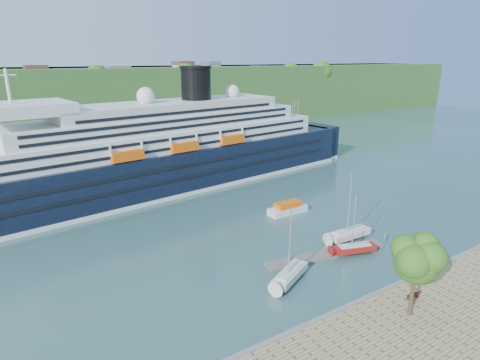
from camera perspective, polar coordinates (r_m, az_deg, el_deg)
The scene contains 11 objects.
ground at distance 53.68m, azimuth 19.88°, elevation -15.25°, with size 400.00×400.00×0.00m, color #2B4D4B.
far_hillside at distance 176.17m, azimuth -20.34°, elevation 10.85°, with size 400.00×50.00×24.00m, color #2B5622.
quay_coping at distance 53.00m, azimuth 20.19°, elevation -14.28°, with size 220.00×0.50×0.30m, color slate.
cruise_ship at distance 86.47m, azimuth -12.95°, elevation 6.81°, with size 116.51×16.97×26.16m, color black, non-canonical shape.
park_bench at distance 52.16m, azimuth 23.41°, elevation -14.71°, with size 1.68×0.69×1.08m, color #411E12, non-canonical shape.
promenade_tree at distance 46.95m, azimuth 23.65°, elevation -11.93°, with size 6.23×6.23×10.32m, color #2D5C18, non-canonical shape.
floating_pontoon at distance 60.91m, azimuth 12.25°, elevation -10.29°, with size 19.35×2.36×0.43m, color slate, non-canonical shape.
sailboat_white_near at distance 51.59m, azimuth 7.32°, elevation -9.37°, with size 7.66×2.13×9.90m, color silver, non-canonical shape.
sailboat_red at distance 60.59m, azimuth 16.24°, elevation -6.31°, with size 6.93×1.92×8.95m, color maroon, non-canonical shape.
sailboat_white_far at distance 64.69m, azimuth 15.60°, elevation -3.96°, with size 8.19×2.28×10.58m, color silver, non-canonical shape.
tender_launch at distance 75.09m, azimuth 6.81°, elevation -3.92°, with size 7.80×2.67×2.15m, color #E55A0D, non-canonical shape.
Camera 1 is at (-37.63, -26.38, 27.75)m, focal length 30.00 mm.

